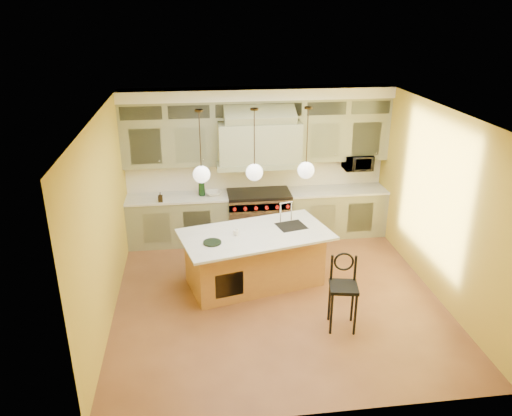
{
  "coord_description": "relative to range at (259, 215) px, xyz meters",
  "views": [
    {
      "loc": [
        -1.2,
        -6.71,
        4.28
      ],
      "look_at": [
        -0.24,
        0.7,
        1.23
      ],
      "focal_mm": 35.0,
      "sensor_mm": 36.0,
      "label": 1
    }
  ],
  "objects": [
    {
      "name": "pendant_right",
      "position": [
        0.5,
        -1.69,
        1.46
      ],
      "size": [
        0.26,
        0.26,
        1.11
      ],
      "color": "#2D2319",
      "rests_on": "ceiling"
    },
    {
      "name": "back_cabinetry",
      "position": [
        0.0,
        0.09,
        0.94
      ],
      "size": [
        5.0,
        0.77,
        2.9
      ],
      "color": "gray",
      "rests_on": "floor"
    },
    {
      "name": "counter_stool",
      "position": [
        0.78,
        -3.05,
        0.14
      ],
      "size": [
        0.45,
        0.45,
        1.1
      ],
      "rotation": [
        0.0,
        0.0,
        -0.19
      ],
      "color": "black",
      "rests_on": "floor"
    },
    {
      "name": "pendant_center",
      "position": [
        -0.3,
        -1.69,
        1.46
      ],
      "size": [
        0.26,
        0.26,
        1.11
      ],
      "color": "#2D2319",
      "rests_on": "ceiling"
    },
    {
      "name": "pendant_left",
      "position": [
        -1.1,
        -1.69,
        1.46
      ],
      "size": [
        0.26,
        0.26,
        1.11
      ],
      "color": "#2D2319",
      "rests_on": "ceiling"
    },
    {
      "name": "fruit_bowl",
      "position": [
        -0.86,
        0.01,
        0.49
      ],
      "size": [
        0.31,
        0.31,
        0.07
      ],
      "primitive_type": "imported",
      "rotation": [
        0.0,
        0.0,
        0.06
      ],
      "color": "white",
      "rests_on": "back_cabinetry"
    },
    {
      "name": "kitchen_island",
      "position": [
        -0.29,
        -1.69,
        -0.01
      ],
      "size": [
        2.56,
        1.76,
        1.35
      ],
      "rotation": [
        0.0,
        0.0,
        0.24
      ],
      "color": "#B07C3E",
      "rests_on": "floor"
    },
    {
      "name": "oil_bottle_b",
      "position": [
        -1.84,
        -0.22,
        0.54
      ],
      "size": [
        0.08,
        0.09,
        0.18
      ],
      "primitive_type": "imported",
      "rotation": [
        0.0,
        0.0,
        -0.04
      ],
      "color": "black",
      "rests_on": "back_cabinetry"
    },
    {
      "name": "ceiling",
      "position": [
        0.0,
        -2.14,
        2.41
      ],
      "size": [
        5.0,
        5.0,
        0.0
      ],
      "primitive_type": "plane",
      "rotation": [
        3.14,
        0.0,
        0.0
      ],
      "color": "white",
      "rests_on": "wall_back"
    },
    {
      "name": "wall_front",
      "position": [
        0.0,
        -4.64,
        0.96
      ],
      "size": [
        5.0,
        0.0,
        5.0
      ],
      "primitive_type": "plane",
      "rotation": [
        -1.57,
        0.0,
        0.0
      ],
      "color": "gold",
      "rests_on": "ground"
    },
    {
      "name": "microwave",
      "position": [
        1.95,
        0.11,
        0.96
      ],
      "size": [
        0.54,
        0.37,
        0.3
      ],
      "primitive_type": "imported",
      "color": "black",
      "rests_on": "back_cabinetry"
    },
    {
      "name": "range",
      "position": [
        0.0,
        0.0,
        0.0
      ],
      "size": [
        1.2,
        0.74,
        0.96
      ],
      "color": "silver",
      "rests_on": "floor"
    },
    {
      "name": "wall_right",
      "position": [
        2.5,
        -2.14,
        0.96
      ],
      "size": [
        0.0,
        5.0,
        5.0
      ],
      "primitive_type": "plane",
      "rotation": [
        1.57,
        0.0,
        -1.57
      ],
      "color": "gold",
      "rests_on": "ground"
    },
    {
      "name": "oil_bottle_a",
      "position": [
        -1.08,
        0.01,
        0.62
      ],
      "size": [
        0.15,
        0.15,
        0.34
      ],
      "primitive_type": "imported",
      "rotation": [
        0.0,
        0.0,
        0.17
      ],
      "color": "black",
      "rests_on": "back_cabinetry"
    },
    {
      "name": "wall_back",
      "position": [
        0.0,
        0.36,
        0.96
      ],
      "size": [
        5.0,
        0.0,
        5.0
      ],
      "primitive_type": "plane",
      "rotation": [
        1.57,
        0.0,
        0.0
      ],
      "color": "gold",
      "rests_on": "ground"
    },
    {
      "name": "cup",
      "position": [
        -0.6,
        -1.77,
        0.48
      ],
      "size": [
        0.1,
        0.1,
        0.09
      ],
      "primitive_type": "imported",
      "rotation": [
        0.0,
        0.0,
        -0.05
      ],
      "color": "white",
      "rests_on": "kitchen_island"
    },
    {
      "name": "floor",
      "position": [
        0.0,
        -2.14,
        -0.49
      ],
      "size": [
        5.0,
        5.0,
        0.0
      ],
      "primitive_type": "plane",
      "color": "brown",
      "rests_on": "ground"
    },
    {
      "name": "wall_left",
      "position": [
        -2.5,
        -2.14,
        0.96
      ],
      "size": [
        0.0,
        5.0,
        5.0
      ],
      "primitive_type": "plane",
      "rotation": [
        1.57,
        0.0,
        1.57
      ],
      "color": "gold",
      "rests_on": "ground"
    }
  ]
}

